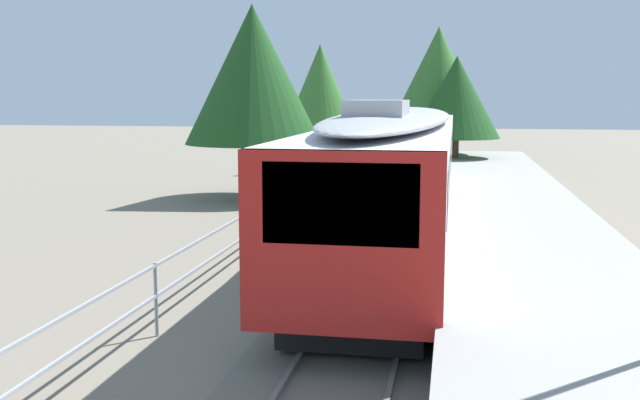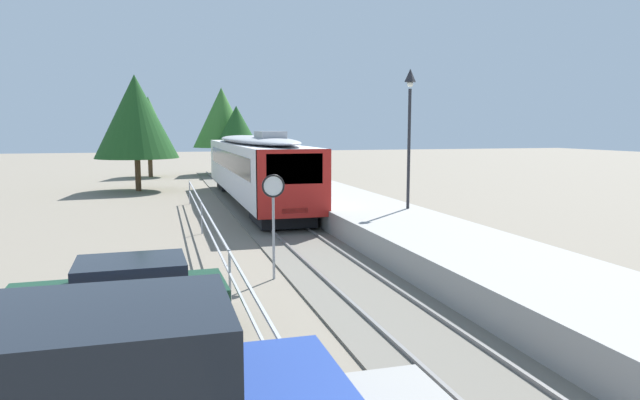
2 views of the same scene
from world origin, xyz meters
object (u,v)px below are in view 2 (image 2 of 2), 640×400
at_px(commuter_train, 254,164).
at_px(platform_lamp_mid_platform, 410,112).
at_px(speed_limit_sign, 273,200).
at_px(parked_hatchback_dark_green, 121,299).

xyz_separation_m(commuter_train, platform_lamp_mid_platform, (4.49, -9.57, 2.48)).
height_order(platform_lamp_mid_platform, speed_limit_sign, platform_lamp_mid_platform).
height_order(commuter_train, parked_hatchback_dark_green, commuter_train).
relative_size(commuter_train, parked_hatchback_dark_green, 4.72).
height_order(platform_lamp_mid_platform, parked_hatchback_dark_green, platform_lamp_mid_platform).
bearing_deg(commuter_train, parked_hatchback_dark_green, -106.55).
distance_m(speed_limit_sign, parked_hatchback_dark_green, 5.20).
xyz_separation_m(platform_lamp_mid_platform, parked_hatchback_dark_green, (-10.04, -9.10, -3.83)).
distance_m(platform_lamp_mid_platform, speed_limit_sign, 8.88).
relative_size(commuter_train, platform_lamp_mid_platform, 3.58).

